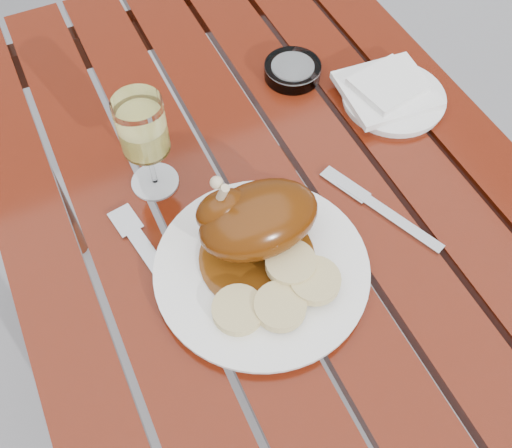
{
  "coord_description": "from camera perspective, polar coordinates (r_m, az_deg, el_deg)",
  "views": [
    {
      "loc": [
        -0.25,
        -0.46,
        1.46
      ],
      "look_at": [
        -0.06,
        -0.06,
        0.78
      ],
      "focal_mm": 40.0,
      "sensor_mm": 36.0,
      "label": 1
    }
  ],
  "objects": [
    {
      "name": "knife",
      "position": [
        0.87,
        13.16,
        0.91
      ],
      "size": [
        0.08,
        0.18,
        0.01
      ],
      "primitive_type": "cube",
      "rotation": [
        0.0,
        0.0,
        0.38
      ],
      "color": "gray",
      "rests_on": "table"
    },
    {
      "name": "side_plate",
      "position": [
        1.03,
        13.56,
        12.15
      ],
      "size": [
        0.22,
        0.22,
        0.01
      ],
      "primitive_type": "cylinder",
      "rotation": [
        0.0,
        0.0,
        0.25
      ],
      "color": "white",
      "rests_on": "table"
    },
    {
      "name": "wine_glass",
      "position": [
        0.84,
        -10.89,
        7.68
      ],
      "size": [
        0.09,
        0.09,
        0.17
      ],
      "primitive_type": "cylinder",
      "rotation": [
        0.0,
        0.0,
        -0.34
      ],
      "color": "#FAF271",
      "rests_on": "table"
    },
    {
      "name": "bread_dumplings",
      "position": [
        0.75,
        2.53,
        -6.58
      ],
      "size": [
        0.18,
        0.12,
        0.03
      ],
      "color": "#CAB77B",
      "rests_on": "dinner_plate"
    },
    {
      "name": "dinner_plate",
      "position": [
        0.79,
        0.56,
        -4.6
      ],
      "size": [
        0.34,
        0.34,
        0.02
      ],
      "primitive_type": "cylinder",
      "rotation": [
        0.0,
        0.0,
        0.16
      ],
      "color": "white",
      "rests_on": "table"
    },
    {
      "name": "ground",
      "position": [
        1.55,
        0.87,
        -13.38
      ],
      "size": [
        60.0,
        60.0,
        0.0
      ],
      "primitive_type": "plane",
      "color": "slate",
      "rests_on": "ground"
    },
    {
      "name": "ashtray",
      "position": [
        1.04,
        3.67,
        15.07
      ],
      "size": [
        0.12,
        0.12,
        0.03
      ],
      "primitive_type": "cylinder",
      "rotation": [
        0.0,
        0.0,
        -0.2
      ],
      "color": "#B2B7BC",
      "rests_on": "table"
    },
    {
      "name": "fork",
      "position": [
        0.82,
        -10.28,
        -3.6
      ],
      "size": [
        0.05,
        0.18,
        0.01
      ],
      "primitive_type": "cube",
      "rotation": [
        0.0,
        0.0,
        0.17
      ],
      "color": "gray",
      "rests_on": "table"
    },
    {
      "name": "table",
      "position": [
        1.2,
        1.1,
        -7.3
      ],
      "size": [
        0.8,
        1.2,
        0.75
      ],
      "primitive_type": "cube",
      "color": "maroon",
      "rests_on": "ground"
    },
    {
      "name": "roast_duck",
      "position": [
        0.77,
        -0.22,
        0.38
      ],
      "size": [
        0.18,
        0.17,
        0.12
      ],
      "color": "#5B2C0A",
      "rests_on": "dinner_plate"
    },
    {
      "name": "napkin",
      "position": [
        1.02,
        12.93,
        12.91
      ],
      "size": [
        0.16,
        0.15,
        0.01
      ],
      "primitive_type": "cube",
      "rotation": [
        0.0,
        0.0,
        -0.09
      ],
      "color": "white",
      "rests_on": "side_plate"
    }
  ]
}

